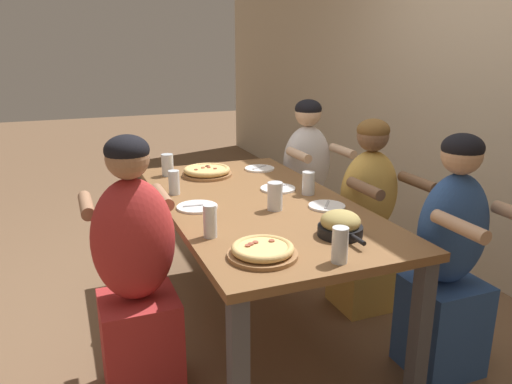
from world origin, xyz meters
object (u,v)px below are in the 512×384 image
empty_plate_d (260,169)px  drinking_glass_b (275,198)px  skillet_bowl (340,225)px  diner_far_right (449,269)px  drinking_glass_d (210,223)px  diner_far_center (367,225)px  diner_far_left (306,188)px  drinking_glass_c (308,185)px  pizza_board_second (207,171)px  drinking_glass_a (340,247)px  empty_plate_a (278,189)px  drinking_glass_e (174,184)px  empty_plate_c (197,207)px  diner_near_midright (137,282)px  drinking_glass_f (168,166)px  empty_plate_b (327,206)px  pizza_board_main (263,251)px

empty_plate_d → drinking_glass_b: bearing=-16.7°
skillet_bowl → empty_plate_d: skillet_bowl is taller
diner_far_right → skillet_bowl: bearing=-11.4°
drinking_glass_d → diner_far_center: 1.18m
diner_far_left → drinking_glass_c: bearing=63.1°
pizza_board_second → drinking_glass_a: bearing=4.3°
pizza_board_second → drinking_glass_b: bearing=9.6°
empty_plate_a → drinking_glass_e: (-0.13, -0.58, 0.05)m
empty_plate_a → drinking_glass_d: 0.81m
drinking_glass_a → drinking_glass_d: (-0.44, -0.39, 0.00)m
skillet_bowl → empty_plate_c: skillet_bowl is taller
empty_plate_d → diner_near_midright: bearing=-45.4°
empty_plate_c → pizza_board_second: bearing=159.2°
drinking_glass_f → diner_near_midright: diner_near_midright is taller
empty_plate_b → drinking_glass_b: 0.28m
skillet_bowl → drinking_glass_b: drinking_glass_b is taller
drinking_glass_a → diner_far_center: (-0.81, 0.69, -0.29)m
skillet_bowl → diner_near_midright: diner_near_midright is taller
pizza_board_second → diner_far_center: bearing=51.1°
drinking_glass_a → drinking_glass_e: bearing=-160.9°
empty_plate_a → drinking_glass_d: bearing=-45.7°
drinking_glass_f → diner_far_left: (-0.05, 1.03, -0.27)m
diner_far_left → drinking_glass_b: bearing=54.5°
drinking_glass_b → diner_near_midright: diner_near_midright is taller
pizza_board_second → diner_far_center: (0.64, 0.80, -0.25)m
empty_plate_c → drinking_glass_d: bearing=-7.0°
pizza_board_second → empty_plate_b: 0.93m
drinking_glass_c → empty_plate_b: bearing=-3.9°
skillet_bowl → drinking_glass_c: bearing=165.5°
pizza_board_main → empty_plate_a: (-0.84, 0.44, -0.02)m
empty_plate_c → empty_plate_a: bearing=106.1°
pizza_board_second → skillet_bowl: (1.21, 0.26, 0.02)m
empty_plate_b → diner_near_midright: size_ratio=0.16×
diner_far_left → pizza_board_second: bearing=10.9°
pizza_board_second → diner_far_center: diner_far_center is taller
diner_near_midright → drinking_glass_e: bearing=62.5°
empty_plate_a → diner_far_right: 1.03m
drinking_glass_a → diner_far_center: diner_far_center is taller
drinking_glass_f → pizza_board_second: bearing=66.4°
drinking_glass_a → drinking_glass_c: 0.91m
skillet_bowl → drinking_glass_b: 0.45m
drinking_glass_c → drinking_glass_d: bearing=-59.1°
diner_near_midright → diner_far_left: (-1.09, 1.40, -0.01)m
empty_plate_d → drinking_glass_c: (0.63, 0.04, 0.05)m
empty_plate_b → drinking_glass_e: size_ratio=1.40×
diner_near_midright → empty_plate_b: bearing=5.1°
diner_far_left → empty_plate_a: bearing=50.4°
drinking_glass_d → pizza_board_main: bearing=25.1°
empty_plate_d → drinking_glass_f: drinking_glass_f is taller
drinking_glass_b → drinking_glass_c: size_ratio=1.12×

